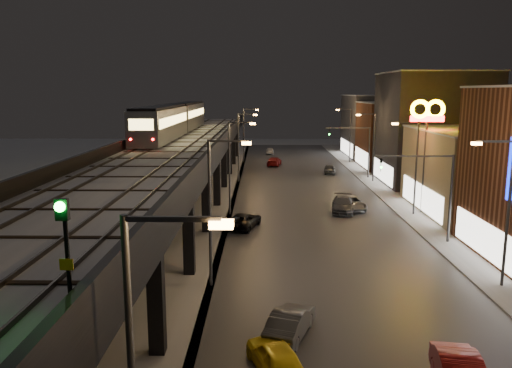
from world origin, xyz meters
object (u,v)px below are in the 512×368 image
object	(u,v)px
rail_signal	(64,233)
car_taxi	(276,359)
car_mid_dark	(274,162)
car_onc_white	(343,205)
car_onc_red	(330,169)
subway_train	(176,118)
car_onc_dark	(351,204)
car_near_white	(290,324)
car_mid_silver	(243,221)
car_far_white	(270,151)

from	to	relation	value
rail_signal	car_taxi	world-z (taller)	rail_signal
car_mid_dark	car_taxi	bearing A→B (deg)	97.61
car_onc_white	car_onc_red	distance (m)	23.50
subway_train	rail_signal	distance (m)	52.47
car_mid_dark	car_onc_dark	world-z (taller)	car_mid_dark
rail_signal	car_taxi	distance (m)	12.52
car_near_white	car_mid_silver	xyz separation A→B (m)	(-2.98, 19.57, -0.05)
subway_train	car_near_white	bearing A→B (deg)	-73.16
rail_signal	car_onc_dark	size ratio (longest dim) A/B	0.58
car_mid_dark	car_far_white	xyz separation A→B (m)	(-0.47, 15.03, -0.05)
car_mid_dark	car_onc_red	world-z (taller)	car_mid_dark
car_taxi	car_far_white	size ratio (longest dim) A/B	1.10
subway_train	car_onc_red	distance (m)	23.64
car_near_white	car_onc_dark	xyz separation A→B (m)	(7.61, 26.53, -0.05)
rail_signal	car_mid_dark	xyz separation A→B (m)	(6.42, 68.33, -7.87)
car_onc_dark	car_onc_white	xyz separation A→B (m)	(-1.02, -0.99, 0.08)
car_mid_dark	car_far_white	bearing A→B (deg)	-79.36
car_far_white	car_near_white	bearing A→B (deg)	91.21
subway_train	car_onc_red	size ratio (longest dim) A/B	9.47
car_mid_silver	car_onc_white	bearing A→B (deg)	-131.28
car_mid_silver	rail_signal	bearing A→B (deg)	101.41
car_mid_dark	car_onc_red	bearing A→B (deg)	143.93
car_onc_red	car_mid_silver	bearing A→B (deg)	-105.19
car_far_white	car_onc_white	xyz separation A→B (m)	(6.50, -46.30, 0.10)
car_far_white	car_onc_dark	size ratio (longest dim) A/B	0.79
subway_train	car_near_white	distance (m)	43.07
rail_signal	car_onc_red	xyz separation A→B (m)	(14.28, 60.49, -7.90)
car_mid_silver	car_onc_red	bearing A→B (deg)	-94.43
car_onc_white	car_onc_red	world-z (taller)	car_onc_white
car_mid_silver	car_onc_red	distance (m)	31.53
subway_train	car_taxi	xyz separation A→B (m)	(11.51, -43.78, -7.71)
car_near_white	car_onc_white	size ratio (longest dim) A/B	0.85
car_mid_dark	car_onc_dark	bearing A→B (deg)	111.99
car_onc_dark	car_onc_white	distance (m)	1.42
car_mid_silver	car_mid_dark	bearing A→B (deg)	-78.68
car_onc_dark	car_onc_red	world-z (taller)	car_onc_dark
rail_signal	car_mid_dark	distance (m)	69.08
rail_signal	car_mid_dark	size ratio (longest dim) A/B	0.58
car_mid_dark	car_onc_white	distance (m)	31.85
rail_signal	car_taxi	xyz separation A→B (m)	(5.11, 8.30, -7.85)
rail_signal	car_far_white	bearing A→B (deg)	85.91
subway_train	car_mid_dark	xyz separation A→B (m)	(12.82, 16.26, -7.73)
subway_train	car_taxi	size ratio (longest dim) A/B	8.83
rail_signal	car_mid_silver	bearing A→B (deg)	84.68
car_mid_dark	car_far_white	distance (m)	15.04
car_near_white	car_taxi	bearing A→B (deg)	95.98
car_onc_red	car_near_white	bearing A→B (deg)	-93.77
car_mid_silver	car_far_white	size ratio (longest dim) A/B	1.26
subway_train	rail_signal	bearing A→B (deg)	-82.99
car_taxi	car_onc_dark	xyz separation A→B (m)	(8.37, 29.74, -0.04)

